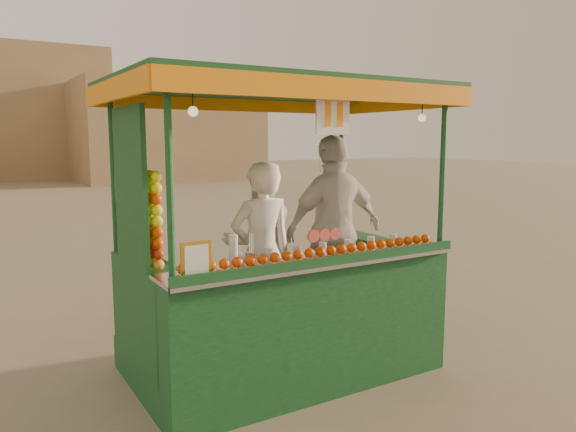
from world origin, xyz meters
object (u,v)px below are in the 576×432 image
juice_cart (278,284)px  vendor_left (262,253)px  vendor_right (334,230)px  vendor_middle (259,243)px

juice_cart → vendor_left: (-0.11, 0.10, 0.27)m
juice_cart → vendor_right: 0.86m
vendor_left → vendor_right: size_ratio=0.87×
vendor_left → vendor_middle: 0.56m
vendor_middle → vendor_right: (0.60, -0.40, 0.14)m
juice_cart → vendor_right: bearing=15.1°
juice_cart → vendor_left: size_ratio=1.77×
juice_cart → vendor_left: bearing=137.3°
vendor_middle → vendor_left: bearing=73.0°
juice_cart → vendor_right: size_ratio=1.54×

